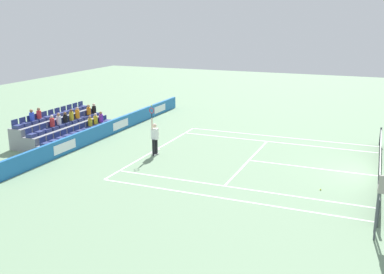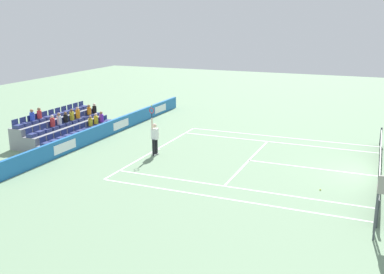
# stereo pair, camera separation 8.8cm
# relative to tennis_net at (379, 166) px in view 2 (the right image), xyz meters

# --- Properties ---
(ground_plane) EXTENTS (80.00, 80.00, 0.00)m
(ground_plane) POSITION_rel_tennis_net_xyz_m (0.00, 0.00, -0.49)
(ground_plane) COLOR gray
(line_baseline) EXTENTS (10.97, 0.10, 0.01)m
(line_baseline) POSITION_rel_tennis_net_xyz_m (0.00, -11.89, -0.49)
(line_baseline) COLOR white
(line_baseline) RESTS_ON ground
(line_service) EXTENTS (8.23, 0.10, 0.01)m
(line_service) POSITION_rel_tennis_net_xyz_m (0.00, -6.40, -0.49)
(line_service) COLOR white
(line_service) RESTS_ON ground
(line_centre_service) EXTENTS (0.10, 6.40, 0.01)m
(line_centre_service) POSITION_rel_tennis_net_xyz_m (0.00, -3.20, -0.49)
(line_centre_service) COLOR white
(line_centre_service) RESTS_ON ground
(line_singles_sideline_left) EXTENTS (0.10, 11.89, 0.01)m
(line_singles_sideline_left) POSITION_rel_tennis_net_xyz_m (4.12, -5.95, -0.49)
(line_singles_sideline_left) COLOR white
(line_singles_sideline_left) RESTS_ON ground
(line_singles_sideline_right) EXTENTS (0.10, 11.89, 0.01)m
(line_singles_sideline_right) POSITION_rel_tennis_net_xyz_m (-4.12, -5.95, -0.49)
(line_singles_sideline_right) COLOR white
(line_singles_sideline_right) RESTS_ON ground
(line_doubles_sideline_left) EXTENTS (0.10, 11.89, 0.01)m
(line_doubles_sideline_left) POSITION_rel_tennis_net_xyz_m (5.49, -5.95, -0.49)
(line_doubles_sideline_left) COLOR white
(line_doubles_sideline_left) RESTS_ON ground
(line_doubles_sideline_right) EXTENTS (0.10, 11.89, 0.01)m
(line_doubles_sideline_right) POSITION_rel_tennis_net_xyz_m (-5.49, -5.95, -0.49)
(line_doubles_sideline_right) COLOR white
(line_doubles_sideline_right) RESTS_ON ground
(line_centre_mark) EXTENTS (0.10, 0.20, 0.01)m
(line_centre_mark) POSITION_rel_tennis_net_xyz_m (0.00, -11.79, -0.49)
(line_centre_mark) COLOR white
(line_centre_mark) RESTS_ON ground
(sponsor_barrier) EXTENTS (23.48, 0.22, 0.92)m
(sponsor_barrier) POSITION_rel_tennis_net_xyz_m (0.00, -16.18, -0.03)
(sponsor_barrier) COLOR #1E66AD
(sponsor_barrier) RESTS_ON ground
(tennis_net) EXTENTS (11.97, 0.10, 1.07)m
(tennis_net) POSITION_rel_tennis_net_xyz_m (0.00, 0.00, 0.00)
(tennis_net) COLOR #33383D
(tennis_net) RESTS_ON ground
(tennis_player) EXTENTS (0.51, 0.39, 2.85)m
(tennis_player) POSITION_rel_tennis_net_xyz_m (1.05, -11.48, 0.50)
(tennis_player) COLOR black
(tennis_player) RESTS_ON ground
(stadium_stand) EXTENTS (6.82, 2.85, 2.13)m
(stadium_stand) POSITION_rel_tennis_net_xyz_m (-0.02, -18.49, 0.06)
(stadium_stand) COLOR gray
(stadium_stand) RESTS_ON ground
(loose_tennis_ball) EXTENTS (0.07, 0.07, 0.07)m
(loose_tennis_ball) POSITION_rel_tennis_net_xyz_m (2.98, -2.33, -0.46)
(loose_tennis_ball) COLOR #D1E533
(loose_tennis_ball) RESTS_ON ground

